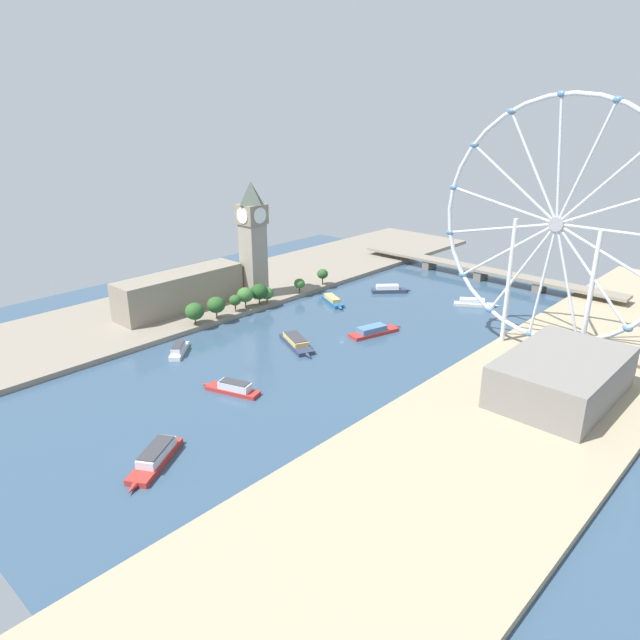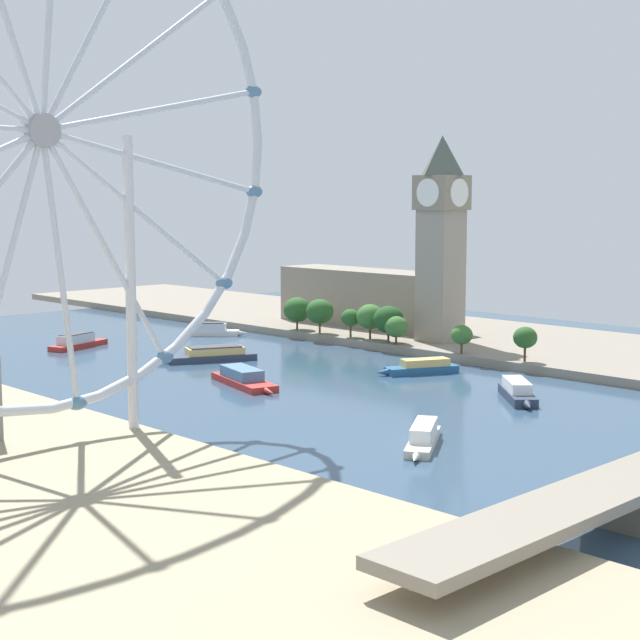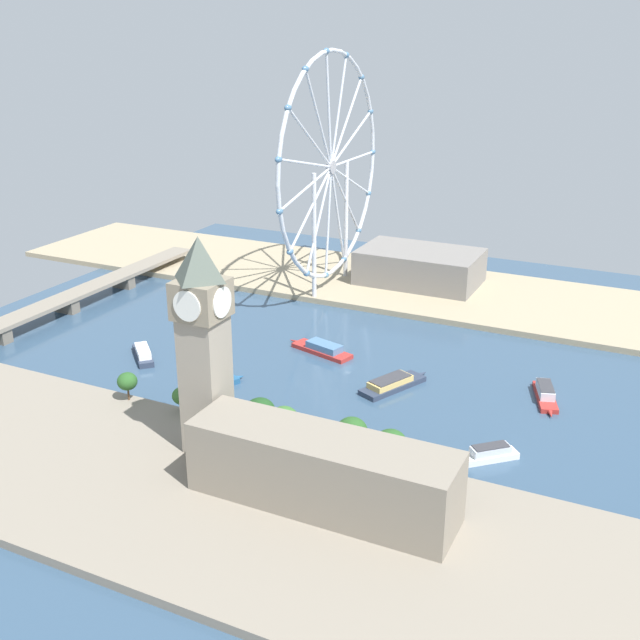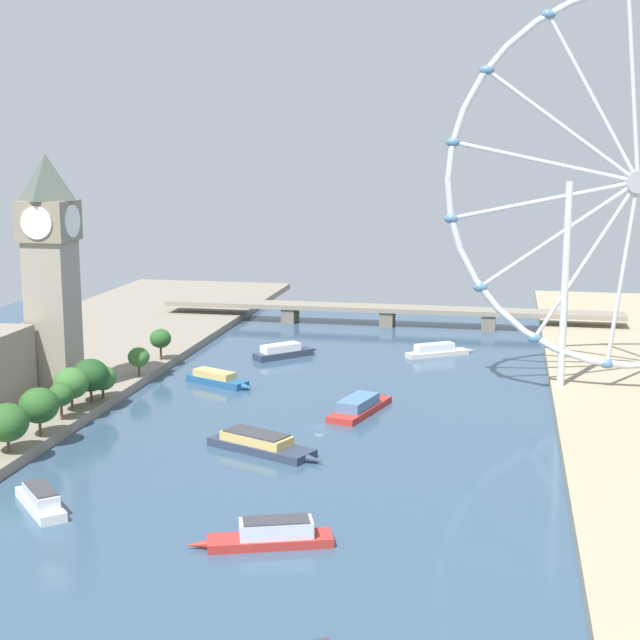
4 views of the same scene
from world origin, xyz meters
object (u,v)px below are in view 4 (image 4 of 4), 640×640
Objects in this scene: tour_boat_2 at (360,406)px; tour_boat_6 at (261,444)px; clock_tower at (51,270)px; ferris_wheel at (638,184)px; river_bridge at (388,311)px; tour_boat_7 at (40,499)px; tour_boat_1 at (437,351)px; tour_boat_5 at (271,535)px; tour_boat_0 at (217,379)px; tour_boat_4 at (284,352)px.

tour_boat_6 is at bearing 169.52° from tour_boat_2.
ferris_wheel is at bearing 12.02° from clock_tower.
tour_boat_7 is (-49.97, -235.42, -4.56)m from river_bridge.
river_bridge is 5.90× the size of tour_boat_6.
tour_boat_1 is at bearing -65.63° from river_bridge.
tour_boat_1 is 186.42m from tour_boat_5.
tour_boat_0 is 74.48m from tour_boat_6.
tour_boat_1 is 1.15× the size of tour_boat_4.
tour_boat_5 is 61.25m from tour_boat_6.
tour_boat_1 is 0.76× the size of tour_boat_6.
clock_tower reaches higher than tour_boat_0.
tour_boat_7 is at bearing -142.59° from tour_boat_4.
tour_boat_1 is (-64.87, 49.95, -67.01)m from ferris_wheel.
tour_boat_7 is at bearing -66.03° from clock_tower.
clock_tower is 176.16m from river_bridge.
tour_boat_5 is 1.38× the size of tour_boat_7.
river_bridge is at bearing 130.01° from ferris_wheel.
tour_boat_6 is (20.06, -112.33, -0.18)m from tour_boat_4.
clock_tower is at bearing -175.89° from tour_boat_1.
tour_boat_0 is 47.16m from tour_boat_4.
clock_tower is at bearing 107.79° from tour_boat_2.
clock_tower is at bearing -167.98° from ferris_wheel.
ferris_wheel reaches higher than tour_boat_6.
tour_boat_5 is (6.34, -244.68, -4.53)m from river_bridge.
ferris_wheel is at bearing 29.55° from tour_boat_0.
tour_boat_6 is (-11.16, -185.98, -4.70)m from river_bridge.
tour_boat_2 is at bearing -110.29° from tour_boat_5.
tour_boat_7 is (-141.74, -126.08, -66.83)m from ferris_wheel.
clock_tower is 67.02m from tour_boat_0.
river_bridge is at bearing 19.21° from tour_boat_2.
tour_boat_7 reaches higher than tour_boat_1.
clock_tower is 95.57m from tour_boat_6.
clock_tower is 0.36× the size of river_bridge.
tour_boat_2 is (-17.55, -84.49, -0.00)m from tour_boat_1.
tour_boat_6 is at bearing -93.43° from river_bridge.
river_bridge is 240.71m from tour_boat_7.
tour_boat_5 is at bearing -129.59° from tour_boat_1.
tour_boat_4 is at bearing -112.97° from river_bridge.
tour_boat_4 is (-58.12, -14.26, 0.22)m from tour_boat_1.
ferris_wheel is 151.65m from tour_boat_0.
tour_boat_4 is (12.67, 45.42, 0.27)m from tour_boat_0.
tour_boat_4 is 114.11m from tour_boat_6.
tour_boat_4 is (-31.22, -73.65, -4.52)m from river_bridge.
tour_boat_0 is 135.27m from tour_boat_5.
ferris_wheel is 144.75m from tour_boat_6.
ferris_wheel reaches higher than tour_boat_0.
tour_boat_7 reaches higher than tour_boat_0.
tour_boat_1 is 132.18m from tour_boat_6.
tour_boat_2 is at bearing 88.14° from tour_boat_6.
tour_boat_2 is (98.27, 3.94, -40.42)m from clock_tower.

